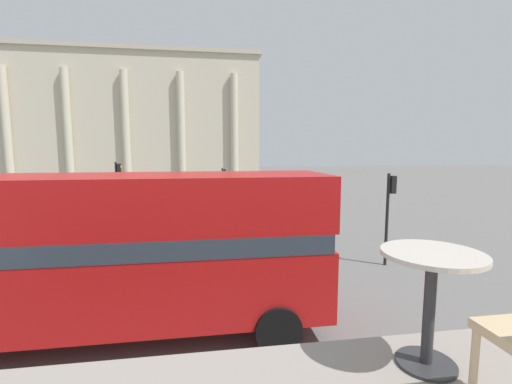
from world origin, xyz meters
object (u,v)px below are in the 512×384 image
Objects in this scene: traffic_light_mid at (118,185)px; pedestrian_red at (156,202)px; traffic_light_near at (389,206)px; car_silver at (122,208)px; double_decker_bus at (103,249)px; pedestrian_black at (169,187)px; cafe_dining_table at (431,283)px; plaza_building_left at (137,123)px; pedestrian_yellow at (117,190)px; car_maroon at (113,220)px; traffic_light_far at (223,182)px.

pedestrian_red is (1.70, 3.40, -1.54)m from traffic_light_mid.
car_silver is (-12.89, 11.86, -1.74)m from traffic_light_near.
double_decker_bus is 26.07m from pedestrian_black.
pedestrian_black is at bearing 115.98° from traffic_light_near.
pedestrian_black is at bearing 98.29° from cafe_dining_table.
plaza_building_left is 41.77m from traffic_light_near.
cafe_dining_table is 33.26m from pedestrian_yellow.
cafe_dining_table is at bearing 43.96° from car_silver.
pedestrian_red is at bearing 101.68° from cafe_dining_table.
cafe_dining_table is 0.17× the size of car_maroon.
traffic_light_far is 1.80× the size of pedestrian_red.
pedestrian_red is at bearing 63.43° from traffic_light_mid.
traffic_light_mid is (-2.63, 12.73, 0.31)m from double_decker_bus.
car_silver is at bearing 137.40° from traffic_light_near.
pedestrian_red is at bearing 85.64° from double_decker_bus.
car_silver is at bearing -155.00° from pedestrian_yellow.
car_maroon and car_silver have the same top height.
traffic_light_far is 1.78× the size of pedestrian_black.
double_decker_bus is at bearing -78.33° from traffic_light_mid.
car_silver is 9.56m from pedestrian_yellow.
plaza_building_left reaches higher than traffic_light_far.
plaza_building_left reaches higher than car_silver.
traffic_light_far is at bearing 43.98° from traffic_light_mid.
traffic_light_near is 0.89× the size of car_maroon.
car_silver is 2.30× the size of pedestrian_black.
traffic_light_mid is at bearing 144.97° from traffic_light_near.
plaza_building_left is at bearing 12.90° from pedestrian_yellow.
traffic_light_mid reaches higher than car_maroon.
pedestrian_yellow is at bearing 99.38° from pedestrian_red.
pedestrian_black is at bearing 84.50° from double_decker_bus.
cafe_dining_table is at bearing -119.08° from traffic_light_near.
pedestrian_red is (-4.90, -2.98, -1.10)m from traffic_light_far.
traffic_light_mid reaches higher than pedestrian_yellow.
pedestrian_yellow is at bearing 95.09° from double_decker_bus.
traffic_light_far reaches higher than pedestrian_yellow.
car_silver is at bearing 99.79° from traffic_light_mid.
cafe_dining_table is 0.41× the size of pedestrian_red.
traffic_light_far is at bearing 110.90° from traffic_light_near.
traffic_light_near is 1.15× the size of traffic_light_far.
traffic_light_far is (10.60, -22.94, -6.33)m from plaza_building_left.
traffic_light_near is 16.08m from traffic_light_far.
traffic_light_near is at bearing -134.08° from pedestrian_yellow.
cafe_dining_table is 0.18× the size of traffic_light_mid.
pedestrian_black is at bearing 71.87° from pedestrian_red.
cafe_dining_table is 0.17× the size of car_silver.
plaza_building_left is at bearing 102.06° from cafe_dining_table.
cafe_dining_table reaches higher than pedestrian_red.
traffic_light_mid is at bearing 108.31° from cafe_dining_table.
plaza_building_left is 27.56m from pedestrian_red.
cafe_dining_table is 0.43× the size of pedestrian_yellow.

